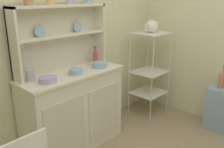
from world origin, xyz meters
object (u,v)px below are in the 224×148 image
bakers_rack (150,65)px  jam_bottle (95,57)px  hutch_cabinet (74,110)px  hutch_shelf_unit (60,33)px  cup_terracotta_0 (28,0)px  bowl_mixing_large (48,79)px  flower_vase (222,79)px  utensil_jar (30,75)px  porcelain_teapot (152,26)px

bakers_rack → jam_bottle: bearing=165.7°
hutch_cabinet → hutch_shelf_unit: hutch_shelf_unit is taller
bakers_rack → cup_terracotta_0: (-1.60, 0.25, 0.88)m
cup_terracotta_0 → bowl_mixing_large: size_ratio=0.55×
hutch_cabinet → bakers_rack: bakers_rack is taller
jam_bottle → flower_vase: 1.56m
hutch_shelf_unit → jam_bottle: hutch_shelf_unit is taller
hutch_cabinet → utensil_jar: bearing=169.5°
flower_vase → hutch_cabinet: bearing=145.7°
hutch_cabinet → porcelain_teapot: size_ratio=4.50×
bakers_rack → utensil_jar: 1.70m
hutch_cabinet → bakers_rack: 1.28m
porcelain_teapot → utensil_jar: bearing=173.1°
hutch_cabinet → bowl_mixing_large: 0.57m
bowl_mixing_large → cup_terracotta_0: bearing=93.5°
hutch_shelf_unit → utensil_jar: hutch_shelf_unit is taller
hutch_shelf_unit → utensil_jar: size_ratio=4.22×
bowl_mixing_large → utensil_jar: 0.18m
utensil_jar → porcelain_teapot: bearing=-6.9°
bowl_mixing_large → jam_bottle: jam_bottle is taller
utensil_jar → flower_vase: (1.91, -1.10, -0.27)m
flower_vase → bowl_mixing_large: bearing=152.6°
jam_bottle → bowl_mixing_large: bearing=-168.1°
hutch_shelf_unit → jam_bottle: size_ratio=5.40×
hutch_cabinet → hutch_shelf_unit: bearing=90.0°
cup_terracotta_0 → utensil_jar: (-0.08, -0.04, -0.67)m
hutch_shelf_unit → cup_terracotta_0: 0.48m
cup_terracotta_0 → flower_vase: 2.36m
porcelain_teapot → hutch_cabinet: bearing=174.3°
hutch_cabinet → utensil_jar: (-0.42, 0.08, 0.48)m
hutch_shelf_unit → bakers_rack: size_ratio=0.91×
bakers_rack → bowl_mixing_large: bearing=178.1°
bakers_rack → bowl_mixing_large: size_ratio=6.94×
bowl_mixing_large → porcelain_teapot: bearing=-1.9°
hutch_cabinet → jam_bottle: jam_bottle is taller
bowl_mixing_large → utensil_jar: bearing=120.4°
hutch_cabinet → utensil_jar: utensil_jar is taller
bakers_rack → jam_bottle: bakers_rack is taller
hutch_cabinet → porcelain_teapot: porcelain_teapot is taller
hutch_cabinet → flower_vase: 1.82m
cup_terracotta_0 → porcelain_teapot: 1.65m
bakers_rack → jam_bottle: 0.89m
bowl_mixing_large → flower_vase: size_ratio=0.52×
bowl_mixing_large → jam_bottle: (0.76, 0.16, 0.05)m
flower_vase → porcelain_teapot: bearing=105.3°
hutch_shelf_unit → porcelain_teapot: size_ratio=4.21×
jam_bottle → utensil_jar: utensil_jar is taller
bowl_mixing_large → utensil_jar: utensil_jar is taller
hutch_cabinet → cup_terracotta_0: cup_terracotta_0 is taller
bakers_rack → cup_terracotta_0: cup_terracotta_0 is taller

